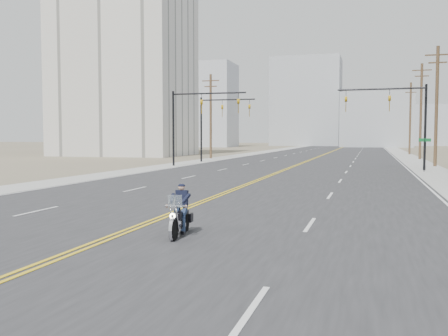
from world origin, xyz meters
TOP-DOWN VIEW (x-y plane):
  - ground_plane at (0.00, 0.00)m, footprint 400.00×400.00m
  - road at (0.00, 70.00)m, footprint 20.00×200.00m
  - sidewalk_left at (-11.50, 70.00)m, footprint 3.00×200.00m
  - sidewalk_right at (11.50, 70.00)m, footprint 3.00×200.00m
  - traffic_mast_left at (-8.98, 32.00)m, footprint 7.10×0.26m
  - traffic_mast_right at (8.98, 32.00)m, footprint 7.10×0.26m
  - traffic_mast_far at (-9.31, 40.00)m, footprint 6.10×0.26m
  - street_sign at (10.80, 30.00)m, footprint 0.90×0.06m
  - utility_pole_c at (12.50, 38.00)m, footprint 2.20×0.30m
  - utility_pole_d at (12.50, 53.00)m, footprint 2.20×0.30m
  - utility_pole_e at (12.50, 70.00)m, footprint 2.20×0.30m
  - utility_pole_left at (-12.50, 48.00)m, footprint 2.20×0.30m
  - apartment_block at (-28.00, 55.00)m, footprint 18.00×14.00m
  - haze_bldg_a at (-35.00, 115.00)m, footprint 14.00×12.00m
  - haze_bldg_b at (8.00, 125.00)m, footprint 18.00×14.00m
  - haze_bldg_d at (-12.00, 140.00)m, footprint 20.00×15.00m
  - haze_bldg_e at (25.00, 150.00)m, footprint 14.00×14.00m
  - haze_bldg_f at (-50.00, 130.00)m, footprint 12.00×12.00m
  - motorcyclist at (1.71, 1.28)m, footprint 1.03×1.95m

SIDE VIEW (x-z plane):
  - ground_plane at x=0.00m, z-range 0.00..0.00m
  - road at x=0.00m, z-range 0.00..0.01m
  - sidewalk_left at x=-11.50m, z-range 0.00..0.01m
  - sidewalk_right at x=11.50m, z-range 0.00..0.01m
  - motorcyclist at x=1.71m, z-range 0.00..1.45m
  - street_sign at x=10.80m, z-range 0.49..3.12m
  - traffic_mast_far at x=-9.31m, z-range 1.37..8.37m
  - traffic_mast_left at x=-8.98m, z-range 1.44..8.44m
  - traffic_mast_right at x=8.98m, z-range 1.44..8.44m
  - utility_pole_left at x=-12.50m, z-range 0.23..10.73m
  - utility_pole_c at x=12.50m, z-range 0.23..11.23m
  - utility_pole_e at x=12.50m, z-range 0.23..11.23m
  - utility_pole_d at x=12.50m, z-range 0.23..11.73m
  - haze_bldg_e at x=25.00m, z-range 0.00..12.00m
  - haze_bldg_b at x=8.00m, z-range 0.00..14.00m
  - haze_bldg_f at x=-50.00m, z-range 0.00..16.00m
  - haze_bldg_a at x=-35.00m, z-range 0.00..22.00m
  - haze_bldg_d at x=-12.00m, z-range 0.00..26.00m
  - apartment_block at x=-28.00m, z-range 0.00..30.00m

